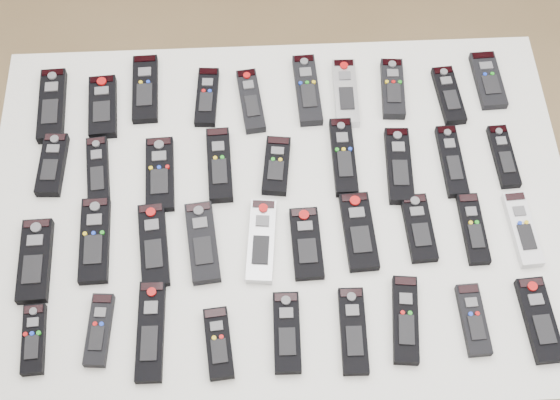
{
  "coord_description": "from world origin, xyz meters",
  "views": [
    {
      "loc": [
        -0.05,
        -0.89,
        2.24
      ],
      "look_at": [
        -0.02,
        -0.09,
        0.8
      ],
      "focal_mm": 50.0,
      "sensor_mm": 36.0,
      "label": 1
    }
  ],
  "objects_px": {
    "remote_27": "(473,229)",
    "remote_18": "(504,156)",
    "remote_2": "(145,89)",
    "remote_30": "(99,330)",
    "remote_21": "(154,245)",
    "remote_28": "(522,229)",
    "remote_20": "(95,240)",
    "remote_26": "(419,228)",
    "remote_22": "(203,243)",
    "remote_3": "(207,97)",
    "remote_33": "(287,332)",
    "remote_17": "(452,161)",
    "remote_4": "(251,101)",
    "remote_24": "(306,243)",
    "remote_35": "(405,320)",
    "remote_0": "(52,105)",
    "remote_13": "(219,165)",
    "remote_12": "(160,174)",
    "remote_37": "(539,320)",
    "remote_8": "(449,96)",
    "table": "(280,217)",
    "remote_34": "(353,331)",
    "remote_25": "(359,232)",
    "remote_19": "(35,261)",
    "remote_16": "(399,166)",
    "remote_36": "(473,320)",
    "remote_29": "(34,339)",
    "remote_15": "(343,157)",
    "remote_10": "(52,165)",
    "remote_9": "(488,80)",
    "remote_14": "(276,166)",
    "remote_5": "(307,90)",
    "remote_23": "(261,241)",
    "remote_11": "(98,172)",
    "remote_7": "(393,89)",
    "remote_1": "(103,107)",
    "remote_6": "(346,93)",
    "remote_31": "(151,331)"
  },
  "relations": [
    {
      "from": "remote_21",
      "to": "remote_28",
      "type": "height_order",
      "value": "same"
    },
    {
      "from": "remote_17",
      "to": "remote_4",
      "type": "bearing_deg",
      "value": 155.77
    },
    {
      "from": "remote_2",
      "to": "remote_30",
      "type": "bearing_deg",
      "value": -98.28
    },
    {
      "from": "remote_8",
      "to": "remote_0",
      "type": "bearing_deg",
      "value": 174.61
    },
    {
      "from": "remote_16",
      "to": "remote_36",
      "type": "distance_m",
      "value": 0.37
    },
    {
      "from": "remote_35",
      "to": "remote_13",
      "type": "bearing_deg",
      "value": 139.87
    },
    {
      "from": "remote_2",
      "to": "remote_11",
      "type": "height_order",
      "value": "remote_11"
    },
    {
      "from": "remote_21",
      "to": "remote_18",
      "type": "bearing_deg",
      "value": 8.07
    },
    {
      "from": "remote_2",
      "to": "remote_37",
      "type": "relative_size",
      "value": 1.07
    },
    {
      "from": "remote_15",
      "to": "remote_31",
      "type": "height_order",
      "value": "remote_15"
    },
    {
      "from": "remote_24",
      "to": "remote_35",
      "type": "xyz_separation_m",
      "value": [
        0.18,
        -0.18,
        0.0
      ]
    },
    {
      "from": "table",
      "to": "remote_2",
      "type": "bearing_deg",
      "value": 133.53
    },
    {
      "from": "remote_0",
      "to": "remote_15",
      "type": "relative_size",
      "value": 1.02
    },
    {
      "from": "remote_0",
      "to": "remote_5",
      "type": "bearing_deg",
      "value": -0.75
    },
    {
      "from": "remote_1",
      "to": "remote_37",
      "type": "height_order",
      "value": "same"
    },
    {
      "from": "table",
      "to": "remote_30",
      "type": "relative_size",
      "value": 8.62
    },
    {
      "from": "remote_3",
      "to": "remote_33",
      "type": "bearing_deg",
      "value": -70.93
    },
    {
      "from": "remote_16",
      "to": "remote_6",
      "type": "bearing_deg",
      "value": 118.77
    },
    {
      "from": "remote_20",
      "to": "remote_26",
      "type": "bearing_deg",
      "value": -1.92
    },
    {
      "from": "remote_33",
      "to": "remote_8",
      "type": "bearing_deg",
      "value": 55.11
    },
    {
      "from": "remote_34",
      "to": "remote_37",
      "type": "xyz_separation_m",
      "value": [
        0.37,
        0.01,
        0.0
      ]
    },
    {
      "from": "remote_19",
      "to": "remote_26",
      "type": "relative_size",
      "value": 1.18
    },
    {
      "from": "remote_4",
      "to": "remote_30",
      "type": "xyz_separation_m",
      "value": [
        -0.31,
        -0.54,
        0.0
      ]
    },
    {
      "from": "remote_11",
      "to": "remote_25",
      "type": "height_order",
      "value": "same"
    },
    {
      "from": "remote_4",
      "to": "remote_12",
      "type": "height_order",
      "value": "remote_4"
    },
    {
      "from": "remote_27",
      "to": "remote_18",
      "type": "bearing_deg",
      "value": 59.96
    },
    {
      "from": "remote_21",
      "to": "remote_22",
      "type": "distance_m",
      "value": 0.1
    },
    {
      "from": "remote_25",
      "to": "remote_37",
      "type": "distance_m",
      "value": 0.4
    },
    {
      "from": "remote_23",
      "to": "remote_36",
      "type": "height_order",
      "value": "same"
    },
    {
      "from": "remote_8",
      "to": "remote_26",
      "type": "xyz_separation_m",
      "value": [
        -0.11,
        -0.34,
        0.0
      ]
    },
    {
      "from": "remote_19",
      "to": "remote_4",
      "type": "bearing_deg",
      "value": 38.97
    },
    {
      "from": "remote_14",
      "to": "remote_30",
      "type": "relative_size",
      "value": 0.97
    },
    {
      "from": "remote_0",
      "to": "remote_33",
      "type": "relative_size",
      "value": 1.2
    },
    {
      "from": "remote_9",
      "to": "remote_24",
      "type": "distance_m",
      "value": 0.6
    },
    {
      "from": "remote_2",
      "to": "remote_24",
      "type": "height_order",
      "value": "same"
    },
    {
      "from": "remote_5",
      "to": "remote_9",
      "type": "bearing_deg",
      "value": -1.25
    },
    {
      "from": "remote_8",
      "to": "remote_34",
      "type": "bearing_deg",
      "value": -120.65
    },
    {
      "from": "remote_2",
      "to": "remote_17",
      "type": "distance_m",
      "value": 0.72
    },
    {
      "from": "remote_13",
      "to": "remote_24",
      "type": "distance_m",
      "value": 0.27
    },
    {
      "from": "remote_7",
      "to": "remote_14",
      "type": "distance_m",
      "value": 0.34
    },
    {
      "from": "remote_7",
      "to": "remote_0",
      "type": "bearing_deg",
      "value": -175.2
    },
    {
      "from": "remote_4",
      "to": "remote_10",
      "type": "height_order",
      "value": "remote_10"
    },
    {
      "from": "remote_0",
      "to": "remote_11",
      "type": "relative_size",
      "value": 1.14
    },
    {
      "from": "remote_0",
      "to": "remote_13",
      "type": "relative_size",
      "value": 1.08
    },
    {
      "from": "remote_22",
      "to": "remote_28",
      "type": "height_order",
      "value": "remote_22"
    },
    {
      "from": "remote_26",
      "to": "remote_30",
      "type": "xyz_separation_m",
      "value": [
        -0.65,
        -0.19,
        0.0
      ]
    },
    {
      "from": "remote_19",
      "to": "remote_29",
      "type": "height_order",
      "value": "remote_19"
    },
    {
      "from": "remote_17",
      "to": "remote_23",
      "type": "height_order",
      "value": "remote_17"
    },
    {
      "from": "remote_2",
      "to": "remote_26",
      "type": "relative_size",
      "value": 1.2
    },
    {
      "from": "remote_2",
      "to": "remote_13",
      "type": "relative_size",
      "value": 1.02
    }
  ]
}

